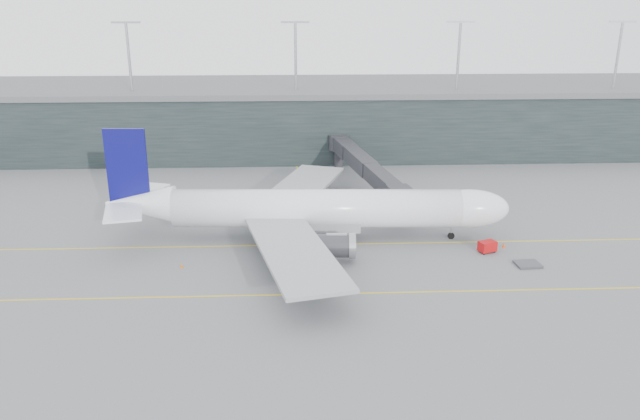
{
  "coord_description": "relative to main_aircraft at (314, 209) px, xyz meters",
  "views": [
    {
      "loc": [
        4.18,
        -87.89,
        33.77
      ],
      "look_at": [
        7.9,
        -4.0,
        5.29
      ],
      "focal_mm": 35.0,
      "sensor_mm": 36.0,
      "label": 1
    }
  ],
  "objects": [
    {
      "name": "taxiline_a",
      "position": [
        -7.11,
        -2.32,
        -4.64
      ],
      "size": [
        160.0,
        0.25,
        0.02
      ],
      "primitive_type": "cube",
      "color": "yellow",
      "rests_on": "ground"
    },
    {
      "name": "cone_nose",
      "position": [
        27.04,
        -4.65,
        -4.25
      ],
      "size": [
        0.5,
        0.5,
        0.8
      ],
      "primitive_type": "cone",
      "color": "#F3480D",
      "rests_on": "ground"
    },
    {
      "name": "gse_cart",
      "position": [
        24.13,
        -6.24,
        -3.75
      ],
      "size": [
        2.76,
        2.28,
        1.62
      ],
      "rotation": [
        0.0,
        0.0,
        0.38
      ],
      "color": "#B10C0E",
      "rests_on": "ground"
    },
    {
      "name": "taxiline_b",
      "position": [
        -7.11,
        -18.32,
        -4.64
      ],
      "size": [
        160.0,
        0.25,
        0.02
      ],
      "primitive_type": "cube",
      "color": "yellow",
      "rests_on": "ground"
    },
    {
      "name": "uld_b",
      "position": [
        -10.42,
        13.74,
        -3.58
      ],
      "size": [
        2.69,
        2.41,
        2.03
      ],
      "rotation": [
        0.0,
        0.0,
        0.33
      ],
      "color": "#36363B",
      "rests_on": "ground"
    },
    {
      "name": "jet_bridge",
      "position": [
        10.22,
        27.18,
        0.48
      ],
      "size": [
        10.88,
        44.77,
        6.84
      ],
      "rotation": [
        0.0,
        0.0,
        0.17
      ],
      "color": "#2A2A2F",
      "rests_on": "ground"
    },
    {
      "name": "ground",
      "position": [
        -7.11,
        1.68,
        -4.65
      ],
      "size": [
        320.0,
        320.0,
        0.0
      ],
      "primitive_type": "plane",
      "color": "#5B5C60",
      "rests_on": "ground"
    },
    {
      "name": "cone_tail",
      "position": [
        -17.9,
        -9.76,
        -4.3
      ],
      "size": [
        0.43,
        0.43,
        0.69
      ],
      "primitive_type": "cone",
      "color": "#D55E0B",
      "rests_on": "ground"
    },
    {
      "name": "terminal",
      "position": [
        -7.12,
        59.68,
        2.97
      ],
      "size": [
        240.0,
        36.0,
        29.0
      ],
      "color": "black",
      "rests_on": "ground"
    },
    {
      "name": "main_aircraft",
      "position": [
        0.0,
        0.0,
        0.0
      ],
      "size": [
        59.04,
        55.48,
        16.57
      ],
      "rotation": [
        0.0,
        0.0,
        -0.05
      ],
      "color": "white",
      "rests_on": "ground"
    },
    {
      "name": "uld_a",
      "position": [
        -12.47,
        11.62,
        -3.64
      ],
      "size": [
        2.39,
        2.06,
        1.92
      ],
      "rotation": [
        0.0,
        0.0,
        -0.2
      ],
      "color": "#36363B",
      "rests_on": "ground"
    },
    {
      "name": "uld_c",
      "position": [
        -7.27,
        11.98,
        -3.73
      ],
      "size": [
        1.97,
        1.61,
        1.74
      ],
      "rotation": [
        0.0,
        0.0,
        -0.04
      ],
      "color": "#36363B",
      "rests_on": "ground"
    },
    {
      "name": "cone_wing_port",
      "position": [
        0.54,
        11.04,
        -4.26
      ],
      "size": [
        0.49,
        0.49,
        0.79
      ],
      "primitive_type": "cone",
      "color": "orange",
      "rests_on": "ground"
    },
    {
      "name": "cone_wing_stbd",
      "position": [
        1.83,
        -18.69,
        -4.26
      ],
      "size": [
        0.49,
        0.49,
        0.78
      ],
      "primitive_type": "cone",
      "color": "orange",
      "rests_on": "ground"
    },
    {
      "name": "baggage_dolly",
      "position": [
        28.2,
        -11.05,
        -4.46
      ],
      "size": [
        3.42,
        2.83,
        0.32
      ],
      "primitive_type": "cube",
      "rotation": [
        0.0,
        0.0,
        0.08
      ],
      "color": "#3B3B40",
      "rests_on": "ground"
    },
    {
      "name": "taxiline_lead_main",
      "position": [
        -2.11,
        21.68,
        -4.64
      ],
      "size": [
        0.25,
        60.0,
        0.02
      ],
      "primitive_type": "cube",
      "color": "yellow",
      "rests_on": "ground"
    }
  ]
}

